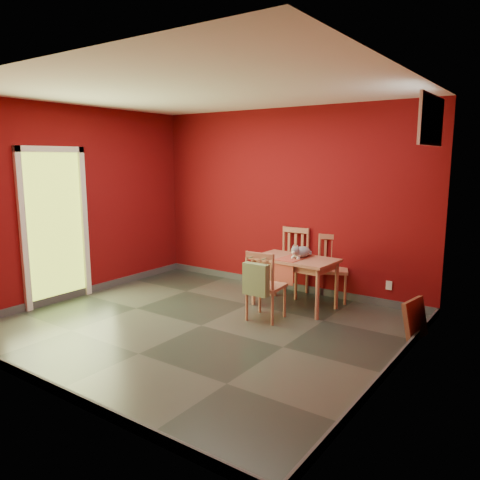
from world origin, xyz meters
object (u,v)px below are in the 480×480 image
Objects in this scene: chair_far_right at (332,267)px; cat at (302,250)px; tote_bag at (256,279)px; chair_far_left at (291,260)px; dining_table at (295,264)px; picture_frame at (415,319)px; chair_near at (265,285)px.

chair_far_right is 2.25× the size of cat.
tote_bag is at bearing -84.34° from cat.
tote_bag is 1.11× the size of cat.
chair_far_left reaches higher than cat.
picture_frame is at bearing -7.61° from dining_table.
chair_near is at bearing -95.07° from dining_table.
dining_table is 1.68m from picture_frame.
chair_far_left is at bearing 123.35° from dining_table.
chair_far_right reaches higher than picture_frame.
chair_far_left reaches higher than chair_near.
dining_table reaches higher than picture_frame.
cat is at bearing -48.64° from chair_far_left.
dining_table is 2.73× the size of cat.
dining_table is at bearing -113.23° from chair_far_right.
chair_far_left is at bearing 159.21° from picture_frame.
tote_bag is (0.31, -1.41, 0.07)m from chair_far_left.
cat is (0.10, 0.94, 0.21)m from tote_bag.
dining_table is 0.68m from chair_far_right.
chair_near is at bearing -165.29° from picture_frame.
chair_far_right is at bearing 66.77° from dining_table.
tote_bag is 0.99× the size of picture_frame.
tote_bag reaches higher than dining_table.
cat is 1.69m from picture_frame.
cat is 0.89× the size of picture_frame.
picture_frame is (1.67, 0.65, -0.34)m from tote_bag.
cat is at bearing 50.20° from dining_table.
tote_bag is (0.01, -0.21, 0.12)m from chair_near.
cat reaches higher than dining_table.
chair_far_left is 0.62m from chair_far_right.
dining_table is 0.87m from tote_bag.
cat is (0.12, 0.73, 0.33)m from chair_near.
cat is at bearing -110.69° from chair_far_right.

